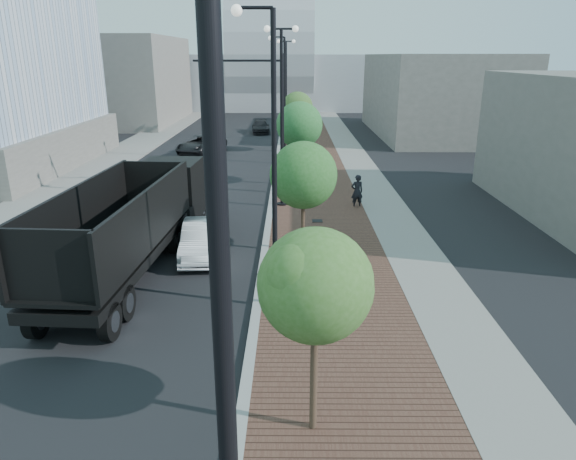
{
  "coord_description": "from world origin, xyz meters",
  "views": [
    {
      "loc": [
        1.12,
        -5.49,
        7.87
      ],
      "look_at": [
        1.0,
        12.0,
        2.0
      ],
      "focal_mm": 32.49,
      "sensor_mm": 36.0,
      "label": 1
    }
  ],
  "objects_px": {
    "dark_car_mid": "(201,145)",
    "pedestrian": "(357,192)",
    "dump_truck": "(151,215)",
    "white_sedan": "(202,239)"
  },
  "relations": [
    {
      "from": "white_sedan",
      "to": "pedestrian",
      "type": "bearing_deg",
      "value": 40.46
    },
    {
      "from": "dump_truck",
      "to": "dark_car_mid",
      "type": "xyz_separation_m",
      "value": [
        -1.68,
        22.87,
        -0.78
      ]
    },
    {
      "from": "dark_car_mid",
      "to": "pedestrian",
      "type": "height_order",
      "value": "pedestrian"
    },
    {
      "from": "dump_truck",
      "to": "pedestrian",
      "type": "relative_size",
      "value": 7.43
    },
    {
      "from": "white_sedan",
      "to": "pedestrian",
      "type": "height_order",
      "value": "pedestrian"
    },
    {
      "from": "white_sedan",
      "to": "dark_car_mid",
      "type": "distance_m",
      "value": 24.01
    },
    {
      "from": "pedestrian",
      "to": "dark_car_mid",
      "type": "bearing_deg",
      "value": -69.45
    },
    {
      "from": "dark_car_mid",
      "to": "pedestrian",
      "type": "distance_m",
      "value": 19.96
    },
    {
      "from": "dark_car_mid",
      "to": "pedestrian",
      "type": "relative_size",
      "value": 2.9
    },
    {
      "from": "dump_truck",
      "to": "dark_car_mid",
      "type": "distance_m",
      "value": 22.94
    }
  ]
}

